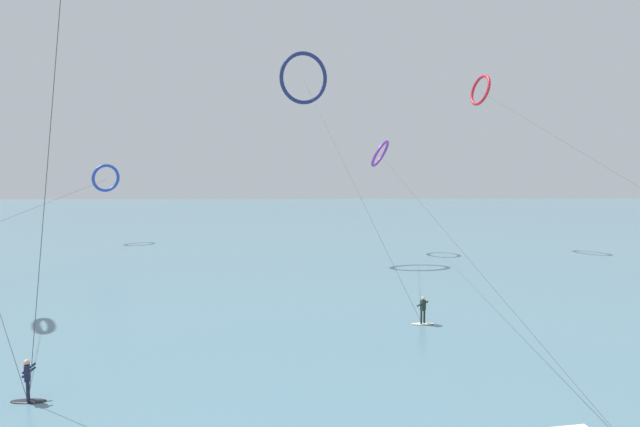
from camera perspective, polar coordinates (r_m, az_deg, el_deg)
name	(u,v)px	position (r m, az deg, el deg)	size (l,w,h in m)	color
sea_water	(310,216)	(109.48, -1.28, -0.34)	(400.00, 200.00, 0.08)	slate
surfer_charcoal	(28,383)	(22.16, -32.87, -17.49)	(1.40, 0.71, 1.70)	black
surfer_ivory	(423,312)	(28.63, 12.81, -12.01)	(1.40, 0.72, 1.70)	silver
kite_violet	(380,154)	(55.63, 7.59, 7.44)	(3.38, 43.87, 13.62)	purple
kite_crimson	(481,90)	(63.04, 19.55, 14.39)	(1.98, 50.85, 22.19)	red
kite_cobalt	(106,178)	(69.86, -25.37, 4.03)	(3.37, 55.15, 11.04)	#2647B7
kite_navy	(304,78)	(50.67, -2.06, 16.63)	(10.10, 24.57, 22.42)	navy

